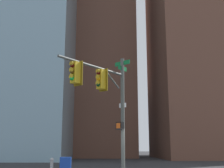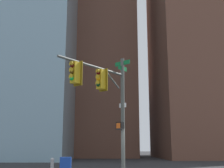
# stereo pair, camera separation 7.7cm
# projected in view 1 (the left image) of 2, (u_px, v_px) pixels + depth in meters

# --- Properties ---
(signal_pole_assembly) EXTENTS (3.87, 3.43, 6.39)m
(signal_pole_assembly) POSITION_uv_depth(u_px,v_px,m) (105.00, 93.00, 14.87)
(signal_pole_assembly) COLOR #4C514C
(signal_pole_assembly) RESTS_ON ground_plane
(fire_hydrant) EXTENTS (0.34, 0.26, 0.87)m
(fire_hydrant) POSITION_uv_depth(u_px,v_px,m) (52.00, 164.00, 18.96)
(fire_hydrant) COLOR #B2B2B7
(fire_hydrant) RESTS_ON ground_plane
(newspaper_box) EXTENTS (0.48, 0.59, 1.05)m
(newspaper_box) POSITION_uv_depth(u_px,v_px,m) (65.00, 168.00, 14.83)
(newspaper_box) COLOR #193FA5
(newspaper_box) RESTS_ON ground_plane
(building_brick_nearside) EXTENTS (18.09, 16.86, 49.33)m
(building_brick_nearside) POSITION_uv_depth(u_px,v_px,m) (205.00, 2.00, 47.63)
(building_brick_nearside) COLOR brown
(building_brick_nearside) RESTS_ON ground_plane
(building_brick_midblock) EXTENTS (16.15, 16.28, 32.80)m
(building_brick_midblock) POSITION_uv_depth(u_px,v_px,m) (86.00, 61.00, 51.56)
(building_brick_midblock) COLOR brown
(building_brick_midblock) RESTS_ON ground_plane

